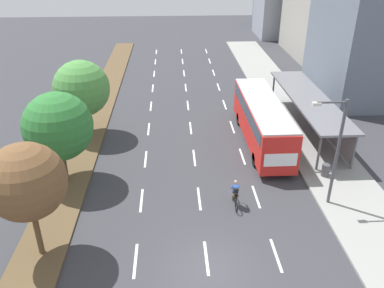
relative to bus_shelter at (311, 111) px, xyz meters
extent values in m
plane|color=#38383D|center=(-9.53, -14.65, -1.86)|extent=(140.00, 140.00, 0.00)
cube|color=brown|center=(-17.83, 5.35, -1.80)|extent=(2.60, 52.00, 0.12)
cube|color=gray|center=(-0.28, 5.35, -1.79)|extent=(4.50, 52.00, 0.15)
cube|color=white|center=(-13.03, -13.92, -1.86)|extent=(0.14, 2.37, 0.01)
cube|color=white|center=(-13.03, -8.87, -1.86)|extent=(0.14, 2.37, 0.01)
cube|color=white|center=(-13.03, -3.82, -1.86)|extent=(0.14, 2.37, 0.01)
cube|color=white|center=(-13.03, 1.23, -1.86)|extent=(0.14, 2.37, 0.01)
cube|color=white|center=(-13.03, 6.28, -1.86)|extent=(0.14, 2.37, 0.01)
cube|color=white|center=(-13.03, 11.33, -1.86)|extent=(0.14, 2.37, 0.01)
cube|color=white|center=(-13.03, 16.38, -1.86)|extent=(0.14, 2.37, 0.01)
cube|color=white|center=(-13.03, 21.43, -1.86)|extent=(0.14, 2.37, 0.01)
cube|color=white|center=(-13.03, 26.47, -1.86)|extent=(0.14, 2.37, 0.01)
cube|color=white|center=(-9.53, -13.92, -1.86)|extent=(0.14, 2.37, 0.01)
cube|color=white|center=(-9.53, -8.87, -1.86)|extent=(0.14, 2.37, 0.01)
cube|color=white|center=(-9.53, -3.82, -1.86)|extent=(0.14, 2.37, 0.01)
cube|color=white|center=(-9.53, 1.23, -1.86)|extent=(0.14, 2.37, 0.01)
cube|color=white|center=(-9.53, 6.28, -1.86)|extent=(0.14, 2.37, 0.01)
cube|color=white|center=(-9.53, 11.33, -1.86)|extent=(0.14, 2.37, 0.01)
cube|color=white|center=(-9.53, 16.38, -1.86)|extent=(0.14, 2.37, 0.01)
cube|color=white|center=(-9.53, 21.43, -1.86)|extent=(0.14, 2.37, 0.01)
cube|color=white|center=(-9.53, 26.47, -1.86)|extent=(0.14, 2.37, 0.01)
cube|color=white|center=(-6.03, -13.92, -1.86)|extent=(0.14, 2.37, 0.01)
cube|color=white|center=(-6.03, -8.87, -1.86)|extent=(0.14, 2.37, 0.01)
cube|color=white|center=(-6.03, -3.82, -1.86)|extent=(0.14, 2.37, 0.01)
cube|color=white|center=(-6.03, 1.23, -1.86)|extent=(0.14, 2.37, 0.01)
cube|color=white|center=(-6.03, 6.28, -1.86)|extent=(0.14, 2.37, 0.01)
cube|color=white|center=(-6.03, 11.33, -1.86)|extent=(0.14, 2.37, 0.01)
cube|color=white|center=(-6.03, 16.38, -1.86)|extent=(0.14, 2.37, 0.01)
cube|color=white|center=(-6.03, 21.43, -1.86)|extent=(0.14, 2.37, 0.01)
cube|color=white|center=(-6.03, 26.47, -1.86)|extent=(0.14, 2.37, 0.01)
cube|color=gray|center=(-0.28, 0.00, -1.66)|extent=(2.60, 13.15, 0.10)
cylinder|color=#56565B|center=(-1.46, -6.32, -0.31)|extent=(0.16, 0.16, 2.60)
cylinder|color=#56565B|center=(-1.46, 6.32, -0.31)|extent=(0.16, 0.16, 2.60)
cylinder|color=#56565B|center=(0.90, -6.32, -0.31)|extent=(0.16, 0.16, 2.60)
cylinder|color=#56565B|center=(0.90, 6.32, -0.31)|extent=(0.16, 0.16, 2.60)
cube|color=gray|center=(0.96, 0.00, -0.31)|extent=(0.10, 12.49, 2.34)
cube|color=slate|center=(-0.28, 0.00, 1.07)|extent=(2.90, 13.55, 0.16)
cube|color=red|center=(-4.28, -1.70, -0.01)|extent=(2.50, 11.20, 2.80)
cube|color=#2D3D4C|center=(-4.28, -1.70, 0.84)|extent=(2.54, 10.30, 0.90)
cube|color=#B7B7B7|center=(-4.28, -1.70, 1.45)|extent=(2.45, 10.98, 0.12)
cube|color=#2D3D4C|center=(-4.28, 3.92, 0.34)|extent=(2.25, 0.06, 1.54)
cube|color=white|center=(-4.28, -7.32, -0.21)|extent=(2.12, 0.04, 0.90)
cylinder|color=black|center=(-5.38, 1.77, -1.36)|extent=(0.30, 1.00, 1.00)
cylinder|color=black|center=(-3.18, 1.77, -1.36)|extent=(0.30, 1.00, 1.00)
cylinder|color=black|center=(-5.38, -5.18, -1.36)|extent=(0.30, 1.00, 1.00)
cylinder|color=black|center=(-3.18, -5.18, -1.36)|extent=(0.30, 1.00, 1.00)
torus|color=black|center=(-7.48, -9.17, -1.50)|extent=(0.06, 0.72, 0.72)
torus|color=black|center=(-7.48, -10.27, -1.50)|extent=(0.06, 0.72, 0.72)
cylinder|color=black|center=(-7.48, -9.72, -1.22)|extent=(0.05, 0.94, 0.05)
cylinder|color=black|center=(-7.48, -9.82, -1.40)|extent=(0.05, 0.57, 0.42)
cylinder|color=black|center=(-7.48, -9.92, -1.20)|extent=(0.04, 0.04, 0.40)
cube|color=black|center=(-7.48, -9.92, -1.00)|extent=(0.12, 0.24, 0.06)
cylinder|color=black|center=(-7.48, -9.22, -0.95)|extent=(0.46, 0.04, 0.04)
cube|color=#234CA8|center=(-7.48, -9.74, -0.67)|extent=(0.30, 0.36, 0.59)
cube|color=black|center=(-7.48, -9.90, -0.65)|extent=(0.26, 0.26, 0.42)
sphere|color=tan|center=(-7.48, -9.62, -0.25)|extent=(0.20, 0.20, 0.20)
cylinder|color=brown|center=(-7.60, -9.77, -1.07)|extent=(0.12, 0.42, 0.25)
cylinder|color=brown|center=(-7.60, -9.60, -1.33)|extent=(0.10, 0.17, 0.41)
cylinder|color=brown|center=(-7.36, -9.77, -1.07)|extent=(0.12, 0.42, 0.25)
cylinder|color=brown|center=(-7.36, -9.60, -1.33)|extent=(0.10, 0.17, 0.41)
cylinder|color=#234CA8|center=(-7.65, -9.52, -0.62)|extent=(0.09, 0.47, 0.28)
cylinder|color=#234CA8|center=(-7.31, -9.52, -0.62)|extent=(0.09, 0.47, 0.28)
cylinder|color=brown|center=(-17.72, -13.19, -0.34)|extent=(0.28, 0.28, 2.81)
sphere|color=brown|center=(-17.72, -13.19, 2.44)|extent=(3.66, 3.66, 3.66)
cylinder|color=brown|center=(-17.99, -6.43, -0.64)|extent=(0.28, 0.28, 2.21)
sphere|color=#2D7533|center=(-17.99, -6.43, 2.06)|extent=(4.25, 4.25, 4.25)
cylinder|color=brown|center=(-17.87, 0.33, -0.63)|extent=(0.28, 0.28, 2.24)
sphere|color=#4C8E42|center=(-17.87, 0.33, 2.09)|extent=(4.27, 4.27, 4.27)
cylinder|color=#4C4C51|center=(-1.93, -9.84, 1.54)|extent=(0.18, 0.18, 6.50)
cylinder|color=#4C4C51|center=(-2.73, -9.84, 4.64)|extent=(1.60, 0.12, 0.12)
cube|color=silver|center=(-3.53, -9.84, 4.57)|extent=(0.44, 0.24, 0.16)
cylinder|color=#4C4C51|center=(-1.08, -6.94, -1.29)|extent=(0.52, 0.52, 0.85)
cube|color=slate|center=(8.95, 8.58, 4.88)|extent=(10.38, 11.24, 13.48)
cube|color=#A39E93|center=(8.96, 22.77, 5.36)|extent=(7.69, 14.40, 14.46)
camera|label=1|loc=(-11.05, -28.59, 12.18)|focal=36.95mm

